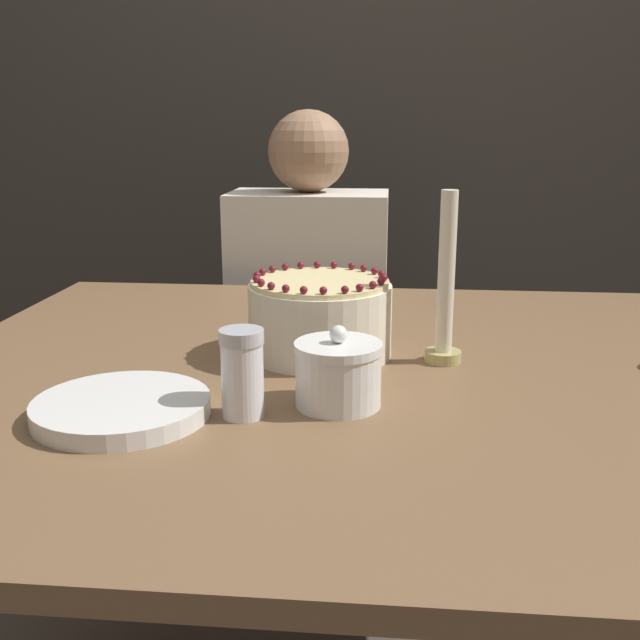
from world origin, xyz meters
The scene contains 8 objects.
wall_behind centered at (0.00, 1.40, 1.30)m, with size 8.00×0.05×2.60m.
dining_table centered at (0.00, 0.00, 0.67)m, with size 1.35×1.17×0.77m.
cake centered at (-0.05, 0.07, 0.84)m, with size 0.23×0.23×0.14m.
sugar_bowl centered at (0.00, -0.16, 0.82)m, with size 0.12×0.12×0.11m.
sugar_shaker centered at (-0.12, -0.21, 0.83)m, with size 0.06×0.06×0.12m.
plate_stack centered at (-0.28, -0.22, 0.79)m, with size 0.23×0.23×0.02m.
candle centered at (0.15, 0.05, 0.88)m, with size 0.06×0.06×0.27m.
person_man_blue_shirt centered at (-0.14, 0.79, 0.51)m, with size 0.40×0.34×1.17m.
Camera 1 is at (0.07, -1.10, 1.15)m, focal length 42.00 mm.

